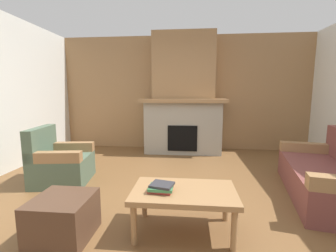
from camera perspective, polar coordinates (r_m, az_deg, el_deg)
The scene contains 8 objects.
ground at distance 2.99m, azimuth 1.93°, elevation -18.76°, with size 9.00×9.00×0.00m, color brown.
wall_back_wood_panel at distance 5.67m, azimuth 3.95°, elevation 8.11°, with size 6.00×0.12×2.70m, color #997047.
fireplace at distance 5.29m, azimuth 3.81°, elevation 6.09°, with size 1.90×0.82×2.70m.
couch at distance 3.70m, azimuth 35.27°, elevation -10.17°, with size 1.19×1.93×0.85m.
armchair at distance 3.92m, azimuth -25.24°, elevation -8.33°, with size 0.86×0.86×0.85m.
coffee_table at distance 2.33m, azimuth 3.97°, elevation -16.75°, with size 1.00×0.60×0.43m.
ottoman at distance 2.51m, azimuth -24.58°, elevation -19.99°, with size 0.52×0.52×0.40m, color #4C3323.
book_stack_near_edge at distance 2.26m, azimuth -1.70°, elevation -14.98°, with size 0.25×0.24×0.08m.
Camera 1 is at (0.16, -2.66, 1.36)m, focal length 24.54 mm.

